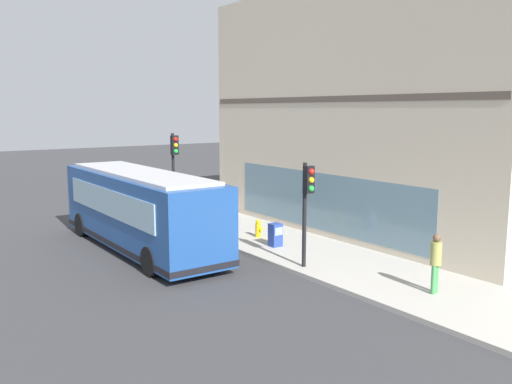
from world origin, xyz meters
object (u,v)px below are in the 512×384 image
object	(u,v)px
traffic_light_near_corner	(307,195)
pedestrian_by_light_pole	(222,194)
traffic_light_down_block	(174,160)
city_bus_nearside	(140,210)
pedestrian_near_hydrant	(436,259)
newspaper_vending_box	(275,235)
fire_hydrant	(258,228)

from	to	relation	value
traffic_light_near_corner	pedestrian_by_light_pole	size ratio (longest dim) A/B	2.09
traffic_light_near_corner	traffic_light_down_block	world-z (taller)	traffic_light_down_block
city_bus_nearside	traffic_light_down_block	world-z (taller)	traffic_light_down_block
pedestrian_near_hydrant	newspaper_vending_box	world-z (taller)	pedestrian_near_hydrant
traffic_light_down_block	pedestrian_by_light_pole	distance (m)	3.42
traffic_light_near_corner	fire_hydrant	size ratio (longest dim) A/B	4.78
pedestrian_near_hydrant	newspaper_vending_box	xyz separation A→B (m)	(-0.44, 6.98, -0.56)
city_bus_nearside	pedestrian_by_light_pole	bearing A→B (deg)	32.31
city_bus_nearside	pedestrian_by_light_pole	size ratio (longest dim) A/B	5.92
city_bus_nearside	traffic_light_near_corner	distance (m)	6.95
traffic_light_down_block	pedestrian_near_hydrant	size ratio (longest dim) A/B	2.37
traffic_light_down_block	pedestrian_by_light_pole	bearing A→B (deg)	5.93
traffic_light_near_corner	pedestrian_near_hydrant	size ratio (longest dim) A/B	2.02
traffic_light_down_block	newspaper_vending_box	world-z (taller)	traffic_light_down_block
pedestrian_by_light_pole	newspaper_vending_box	world-z (taller)	pedestrian_by_light_pole
fire_hydrant	newspaper_vending_box	xyz separation A→B (m)	(-0.37, -1.66, 0.09)
pedestrian_by_light_pole	pedestrian_near_hydrant	bearing A→B (deg)	-96.14
city_bus_nearside	pedestrian_near_hydrant	world-z (taller)	city_bus_nearside
traffic_light_near_corner	city_bus_nearside	bearing A→B (deg)	119.04
fire_hydrant	newspaper_vending_box	size ratio (longest dim) A/B	0.82
traffic_light_down_block	newspaper_vending_box	bearing A→B (deg)	-82.67
city_bus_nearside	newspaper_vending_box	xyz separation A→B (m)	(4.22, -3.14, -0.95)
traffic_light_down_block	fire_hydrant	world-z (taller)	traffic_light_down_block
city_bus_nearside	fire_hydrant	world-z (taller)	city_bus_nearside
traffic_light_near_corner	pedestrian_near_hydrant	bearing A→B (deg)	-72.16
city_bus_nearside	fire_hydrant	size ratio (longest dim) A/B	13.58
fire_hydrant	pedestrian_near_hydrant	distance (m)	8.67
fire_hydrant	pedestrian_by_light_pole	distance (m)	5.64
traffic_light_near_corner	pedestrian_by_light_pole	bearing A→B (deg)	74.02
traffic_light_near_corner	pedestrian_near_hydrant	xyz separation A→B (m)	(1.33, -4.12, -1.46)
newspaper_vending_box	traffic_light_down_block	bearing A→B (deg)	97.33
traffic_light_down_block	newspaper_vending_box	xyz separation A→B (m)	(0.87, -6.75, -2.44)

